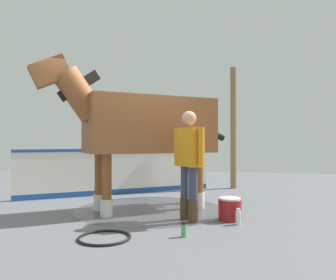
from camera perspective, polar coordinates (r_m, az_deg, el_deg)
ground_plane at (r=5.88m, az=-5.92°, el=-12.23°), size 16.00×16.00×0.02m
wet_patch at (r=5.98m, az=-3.15°, el=-11.92°), size 2.65×2.65×0.00m
barrier_wall at (r=7.67m, az=-8.29°, el=-5.71°), size 2.92×3.60×1.05m
roof_post_far at (r=8.70m, az=11.30°, el=2.10°), size 0.16×0.16×3.14m
horse at (r=5.82m, az=-4.19°, el=2.40°), size 2.45×2.92×2.59m
handler at (r=5.01m, az=3.68°, el=-3.04°), size 0.49×0.52×1.67m
wash_bucket at (r=5.22m, az=10.70°, el=-11.72°), size 0.35×0.35×0.35m
bottle_shampoo at (r=4.99m, az=12.13°, el=-13.00°), size 0.08×0.08×0.23m
bottle_spray at (r=4.30m, az=2.78°, el=-15.38°), size 0.07×0.07×0.19m
hose_coil at (r=4.31m, az=-10.98°, el=-16.29°), size 0.66×0.66×0.03m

